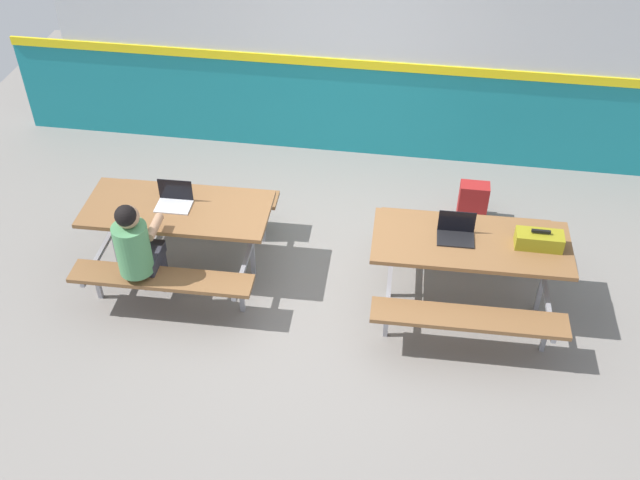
{
  "coord_description": "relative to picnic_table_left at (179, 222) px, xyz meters",
  "views": [
    {
      "loc": [
        0.78,
        -5.24,
        4.81
      ],
      "look_at": [
        0.0,
        -0.15,
        0.55
      ],
      "focal_mm": 41.36,
      "sensor_mm": 36.0,
      "label": 1
    }
  ],
  "objects": [
    {
      "name": "toolbox_grey",
      "position": [
        3.23,
        -0.07,
        0.24
      ],
      "size": [
        0.4,
        0.18,
        0.18
      ],
      "color": "olive",
      "rests_on": "picnic_table_right"
    },
    {
      "name": "picnic_table_right",
      "position": [
        2.67,
        -0.08,
        0.0
      ],
      "size": [
        1.73,
        1.59,
        0.74
      ],
      "color": "brown",
      "rests_on": "ground"
    },
    {
      "name": "laptop_silver",
      "position": [
        -0.03,
        0.04,
        0.21
      ],
      "size": [
        0.33,
        0.23,
        0.22
      ],
      "color": "silver",
      "rests_on": "picnic_table_left"
    },
    {
      "name": "laptop_dark",
      "position": [
        2.53,
        -0.05,
        0.21
      ],
      "size": [
        0.33,
        0.23,
        0.22
      ],
      "color": "black",
      "rests_on": "picnic_table_right"
    },
    {
      "name": "student_nearer",
      "position": [
        -0.19,
        -0.56,
        0.13
      ],
      "size": [
        0.37,
        0.53,
        1.21
      ],
      "color": "#2D2D38",
      "rests_on": "ground"
    },
    {
      "name": "ground_plane",
      "position": [
        1.34,
        0.11,
        -0.58
      ],
      "size": [
        10.0,
        10.0,
        0.02
      ],
      "primitive_type": "cube",
      "color": "gray"
    },
    {
      "name": "accent_backdrop",
      "position": [
        1.34,
        2.37,
        0.67
      ],
      "size": [
        8.0,
        0.14,
        2.6
      ],
      "color": "teal",
      "rests_on": "ground"
    },
    {
      "name": "backpack_dark",
      "position": [
        2.76,
        1.22,
        -0.36
      ],
      "size": [
        0.3,
        0.22,
        0.44
      ],
      "color": "maroon",
      "rests_on": "ground"
    },
    {
      "name": "picnic_table_left",
      "position": [
        0.0,
        0.0,
        0.0
      ],
      "size": [
        1.73,
        1.59,
        0.74
      ],
      "color": "brown",
      "rests_on": "ground"
    }
  ]
}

